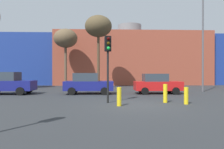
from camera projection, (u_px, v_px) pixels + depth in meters
ground_plane at (137, 105)px, 11.46m from camera, size 200.00×200.00×0.00m
building_backdrop at (130, 60)px, 35.98m from camera, size 39.15×12.03×10.04m
parked_car_0 at (7, 83)px, 17.40m from camera, size 4.28×2.10×1.85m
parked_car_1 at (88, 84)px, 17.65m from camera, size 4.08×2.00×1.77m
parked_car_2 at (157, 84)px, 17.87m from camera, size 3.96×1.94×1.71m
traffic_light_island at (108, 54)px, 12.29m from camera, size 0.41×0.40×3.94m
bare_tree_1 at (66, 39)px, 27.04m from camera, size 3.05×3.05×7.51m
bare_tree_2 at (98, 27)px, 24.60m from camera, size 3.17×3.17×8.57m
bollard_yellow_0 at (186, 96)px, 11.77m from camera, size 0.24×0.24×0.96m
bollard_yellow_1 at (165, 93)px, 12.42m from camera, size 0.24×0.24×1.10m
bollard_yellow_2 at (119, 97)px, 11.13m from camera, size 0.24×0.24×1.00m
street_lamp at (203, 37)px, 19.74m from camera, size 0.80×0.24×9.23m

